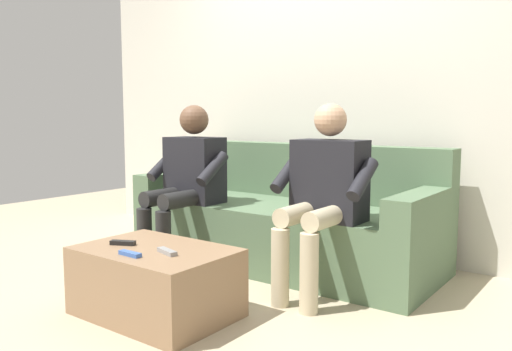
% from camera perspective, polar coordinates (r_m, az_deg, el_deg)
% --- Properties ---
extents(ground_plane, '(8.00, 8.00, 0.00)m').
position_cam_1_polar(ground_plane, '(3.13, -4.18, -12.48)').
color(ground_plane, tan).
extents(back_wall, '(4.71, 0.06, 2.51)m').
position_cam_1_polar(back_wall, '(4.02, 7.78, 9.84)').
color(back_wall, beige).
rests_on(back_wall, ground).
extents(couch, '(2.11, 0.87, 0.82)m').
position_cam_1_polar(couch, '(3.63, 3.48, -5.11)').
color(couch, '#516B4C').
rests_on(couch, ground).
extents(coffee_table, '(0.79, 0.54, 0.35)m').
position_cam_1_polar(coffee_table, '(2.74, -11.08, -11.50)').
color(coffee_table, '#8C6B4C').
rests_on(coffee_table, ground).
extents(person_left_seated, '(0.56, 0.53, 1.10)m').
position_cam_1_polar(person_left_seated, '(2.92, 7.48, -1.47)').
color(person_left_seated, black).
rests_on(person_left_seated, ground).
extents(person_right_seated, '(0.55, 0.56, 1.10)m').
position_cam_1_polar(person_right_seated, '(3.56, -7.65, 0.01)').
color(person_right_seated, black).
rests_on(person_right_seated, ground).
extents(remote_gray, '(0.14, 0.07, 0.02)m').
position_cam_1_polar(remote_gray, '(2.57, -9.86, -8.33)').
color(remote_gray, gray).
rests_on(remote_gray, coffee_table).
extents(remote_blue, '(0.13, 0.04, 0.02)m').
position_cam_1_polar(remote_blue, '(2.57, -13.83, -8.45)').
color(remote_blue, '#3860B7').
rests_on(remote_blue, coffee_table).
extents(remote_black, '(0.14, 0.09, 0.02)m').
position_cam_1_polar(remote_black, '(2.79, -14.58, -7.25)').
color(remote_black, black).
rests_on(remote_black, coffee_table).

